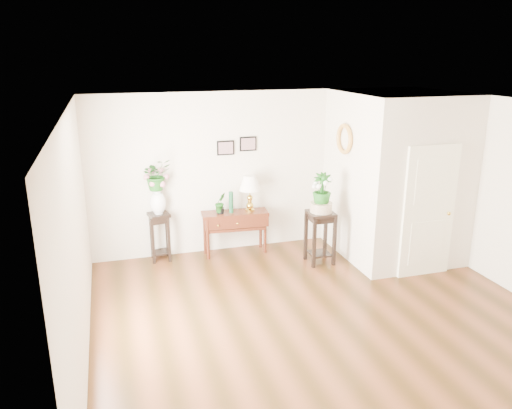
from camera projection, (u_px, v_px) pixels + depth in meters
name	position (u px, v px, depth m)	size (l,w,h in m)	color
floor	(322.00, 316.00, 6.74)	(6.00, 5.50, 0.02)	brown
ceiling	(331.00, 107.00, 5.92)	(6.00, 5.50, 0.02)	white
wall_back	(261.00, 171.00, 8.84)	(6.00, 0.02, 2.80)	beige
wall_front	(475.00, 328.00, 3.81)	(6.00, 0.02, 2.80)	beige
wall_left	(76.00, 243.00, 5.50)	(0.02, 5.50, 2.80)	beige
partition	(395.00, 175.00, 8.53)	(1.80, 1.95, 2.80)	beige
door	(429.00, 212.00, 7.72)	(0.90, 0.05, 2.10)	white
art_print_left	(226.00, 148.00, 8.52)	(0.30, 0.02, 0.25)	black
art_print_right	(248.00, 144.00, 8.61)	(0.30, 0.02, 0.25)	black
wall_ornament	(344.00, 139.00, 8.19)	(0.51, 0.51, 0.07)	#D08A4D
console_table	(235.00, 233.00, 8.75)	(1.15, 0.38, 0.76)	#3E1C13
table_lamp	(250.00, 191.00, 8.61)	(0.36, 0.36, 0.64)	gold
green_vase	(231.00, 203.00, 8.57)	(0.08, 0.08, 0.37)	#184B2C
potted_plant	(220.00, 204.00, 8.52)	(0.19, 0.16, 0.35)	#175315
plant_stand_a	(160.00, 237.00, 8.46)	(0.32, 0.32, 0.84)	black
porcelain_vase	(158.00, 201.00, 8.27)	(0.26, 0.26, 0.46)	silver
lily_arrangement	(156.00, 175.00, 8.14)	(0.47, 0.40, 0.52)	#175315
plant_stand_b	(320.00, 237.00, 8.35)	(0.42, 0.42, 0.90)	black
ceramic_bowl	(321.00, 207.00, 8.19)	(0.36, 0.36, 0.16)	beige
narcissus	(322.00, 189.00, 8.10)	(0.30, 0.30, 0.53)	#175315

